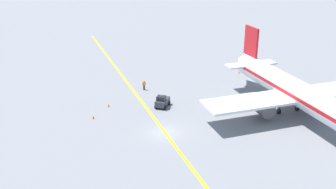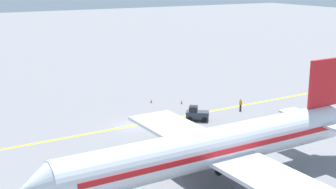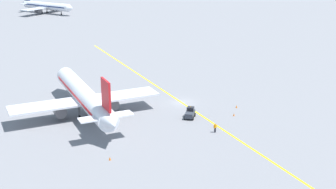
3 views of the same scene
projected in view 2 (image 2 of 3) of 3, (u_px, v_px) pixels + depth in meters
name	position (u px, v px, depth m)	size (l,w,h in m)	color
ground_plane	(132.00, 126.00, 60.36)	(400.00, 400.00, 0.00)	slate
apron_yellow_centreline	(132.00, 126.00, 60.36)	(0.40, 120.00, 0.01)	yellow
airplane_at_gate	(217.00, 147.00, 42.44)	(28.14, 35.48, 10.60)	silver
baggage_tug_dark	(197.00, 114.00, 62.33)	(2.99, 3.31, 2.11)	#333842
ground_crew_worker	(241.00, 104.00, 66.90)	(0.58, 0.22, 1.68)	#23232D
traffic_cone_mid_apron	(151.00, 101.00, 71.05)	(0.32, 0.32, 0.55)	orange
traffic_cone_by_wingtip	(182.00, 102.00, 70.43)	(0.32, 0.32, 0.55)	orange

